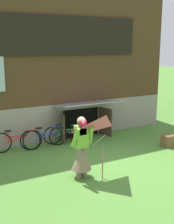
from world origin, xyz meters
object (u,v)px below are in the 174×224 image
wooden_crate (169,141)px  bicycle_green (65,134)px  kite (106,133)px  bicycle_red (16,141)px  person (82,152)px  bicycle_blue (46,137)px

wooden_crate → bicycle_green: bearing=146.4°
kite → bicycle_red: size_ratio=1.02×
person → wooden_crate: size_ratio=3.90×
bicycle_red → wooden_crate: size_ratio=3.81×
bicycle_blue → wooden_crate: (3.71, -1.86, -0.16)m
wooden_crate → person: bearing=-168.8°
person → bicycle_green: size_ratio=1.08×
person → wooden_crate: (3.71, 0.73, -0.49)m
bicycle_green → bicycle_blue: size_ratio=0.94×
bicycle_green → wooden_crate: bearing=-21.2°
kite → bicycle_blue: size_ratio=1.01×
kite → wooden_crate: kite is taller
person → bicycle_blue: (-0.00, 2.59, -0.33)m
kite → bicycle_blue: 3.33m
bicycle_green → bicycle_blue: bicycle_blue is taller
person → bicycle_red: size_ratio=1.02×
wooden_crate → bicycle_blue: bearing=153.4°
person → bicycle_red: (-0.98, 2.69, -0.32)m
kite → bicycle_red: 3.65m
bicycle_red → wooden_crate: bearing=-11.0°
kite → person: bearing=122.2°
person → bicycle_green: person is taller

